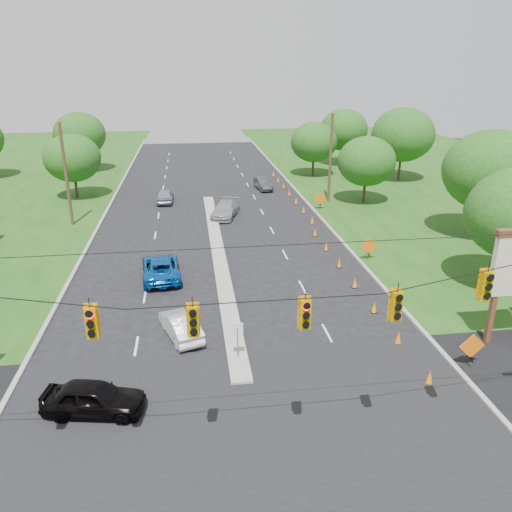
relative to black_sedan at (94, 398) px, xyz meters
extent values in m
plane|color=black|center=(6.20, -2.94, -0.71)|extent=(160.00, 160.00, 0.00)
cube|color=black|center=(6.20, -2.94, -0.71)|extent=(160.00, 14.00, 0.02)
cube|color=gray|center=(-3.90, 27.06, -0.71)|extent=(0.25, 110.00, 0.16)
cube|color=gray|center=(16.30, 27.06, -0.71)|extent=(0.25, 110.00, 0.16)
cube|color=gray|center=(6.20, 18.06, -0.71)|extent=(1.00, 34.00, 0.18)
cylinder|color=gray|center=(6.20, 3.06, 0.19)|extent=(0.06, 0.06, 1.80)
cube|color=white|center=(6.20, 3.06, 0.99)|extent=(0.55, 0.04, 0.70)
cylinder|color=black|center=(6.20, -3.94, 6.29)|extent=(24.00, 0.04, 0.04)
cube|color=#E29F00|center=(1.20, -3.94, 5.52)|extent=(0.34, 0.24, 1.00)
cube|color=#E29F00|center=(4.20, -3.94, 5.34)|extent=(0.34, 0.24, 1.00)
cube|color=#E29F00|center=(7.70, -3.94, 5.34)|extent=(0.34, 0.24, 1.00)
cube|color=#E29F00|center=(10.70, -3.94, 5.43)|extent=(0.34, 0.24, 1.00)
cube|color=#E29F00|center=(13.70, -3.94, 5.95)|extent=(0.34, 0.24, 1.00)
cylinder|color=#422D1C|center=(-6.30, 27.06, 3.79)|extent=(0.28, 0.28, 9.00)
cylinder|color=#422D1C|center=(18.70, 32.06, 3.79)|extent=(0.28, 0.28, 9.00)
cube|color=#59331E|center=(19.10, 3.06, 1.49)|extent=(0.25, 0.25, 4.40)
cone|color=orange|center=(14.53, 0.06, -0.36)|extent=(0.32, 0.32, 0.70)
cone|color=orange|center=(14.53, 3.56, -0.36)|extent=(0.32, 0.32, 0.70)
cone|color=orange|center=(14.53, 7.06, -0.36)|extent=(0.32, 0.32, 0.70)
cone|color=orange|center=(14.53, 10.56, -0.36)|extent=(0.32, 0.32, 0.70)
cone|color=orange|center=(14.53, 14.06, -0.36)|extent=(0.32, 0.32, 0.70)
cone|color=orange|center=(14.53, 17.56, -0.36)|extent=(0.32, 0.32, 0.70)
cone|color=orange|center=(14.53, 21.06, -0.36)|extent=(0.32, 0.32, 0.70)
cone|color=orange|center=(15.13, 24.56, -0.36)|extent=(0.32, 0.32, 0.70)
cone|color=orange|center=(15.13, 28.06, -0.36)|extent=(0.32, 0.32, 0.70)
cone|color=orange|center=(15.13, 31.56, -0.36)|extent=(0.32, 0.32, 0.70)
cone|color=orange|center=(15.13, 35.06, -0.36)|extent=(0.32, 0.32, 0.70)
cone|color=orange|center=(15.13, 38.56, -0.36)|extent=(0.32, 0.32, 0.70)
cone|color=orange|center=(15.13, 42.06, -0.36)|extent=(0.32, 0.32, 0.70)
cone|color=orange|center=(15.13, 45.56, -0.36)|extent=(0.32, 0.32, 0.70)
cube|color=black|center=(17.00, 1.06, -0.16)|extent=(0.06, 0.58, 0.26)
cube|color=black|center=(17.00, 1.06, -0.16)|extent=(0.06, 0.58, 0.26)
cube|color=orange|center=(17.00, 1.06, 0.44)|extent=(1.27, 0.05, 1.27)
cube|color=black|center=(17.00, 15.06, -0.16)|extent=(0.06, 0.58, 0.26)
cube|color=black|center=(17.00, 15.06, -0.16)|extent=(0.06, 0.58, 0.26)
cube|color=orange|center=(17.00, 15.06, 0.44)|extent=(1.27, 0.05, 1.27)
cube|color=black|center=(17.00, 29.06, -0.16)|extent=(0.06, 0.58, 0.26)
cube|color=black|center=(17.00, 29.06, -0.16)|extent=(0.06, 0.58, 0.26)
cube|color=orange|center=(17.00, 29.06, 0.44)|extent=(1.27, 0.05, 1.27)
cylinder|color=black|center=(-7.80, 37.06, 0.55)|extent=(0.28, 0.28, 2.52)
ellipsoid|color=#194C14|center=(-7.80, 37.06, 3.63)|extent=(5.88, 5.88, 5.04)
cylinder|color=black|center=(-9.80, 52.06, 0.73)|extent=(0.28, 0.28, 2.88)
ellipsoid|color=#194C14|center=(-9.80, 52.06, 4.25)|extent=(6.72, 6.72, 5.76)
cylinder|color=black|center=(24.20, 9.06, 0.73)|extent=(0.28, 0.28, 2.88)
cylinder|color=black|center=(28.20, 19.06, 0.91)|extent=(0.28, 0.28, 3.24)
ellipsoid|color=#194C14|center=(28.20, 19.06, 4.87)|extent=(7.56, 7.56, 6.48)
cylinder|color=black|center=(22.20, 31.06, 0.55)|extent=(0.28, 0.28, 2.52)
ellipsoid|color=#194C14|center=(22.20, 31.06, 3.63)|extent=(5.88, 5.88, 5.04)
cylinder|color=black|center=(30.20, 41.06, 0.91)|extent=(0.28, 0.28, 3.24)
ellipsoid|color=#194C14|center=(30.20, 41.06, 4.87)|extent=(7.56, 7.56, 6.48)
cylinder|color=black|center=(26.20, 52.06, 0.73)|extent=(0.28, 0.28, 2.88)
ellipsoid|color=#194C14|center=(26.20, 52.06, 4.25)|extent=(6.72, 6.72, 5.76)
cylinder|color=black|center=(20.20, 45.06, 0.55)|extent=(0.28, 0.28, 2.52)
ellipsoid|color=#194C14|center=(20.20, 45.06, 3.63)|extent=(5.88, 5.88, 5.04)
imported|color=black|center=(0.00, 0.00, 0.00)|extent=(4.40, 2.40, 1.42)
imported|color=white|center=(3.47, 5.82, -0.07)|extent=(2.50, 4.10, 1.28)
imported|color=#064693|center=(2.11, 13.90, 0.02)|extent=(2.86, 5.44, 1.46)
imported|color=gray|center=(7.51, 27.84, 0.01)|extent=(3.37, 5.33, 1.44)
imported|color=gray|center=(1.67, 34.02, 0.00)|extent=(1.72, 4.19, 1.42)
imported|color=#2A2A2A|center=(12.73, 38.50, -0.04)|extent=(1.86, 4.18, 1.33)
camera|label=1|loc=(4.29, -17.63, 12.65)|focal=35.00mm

